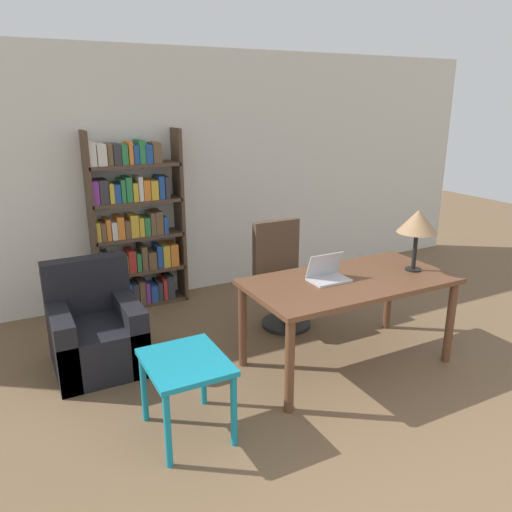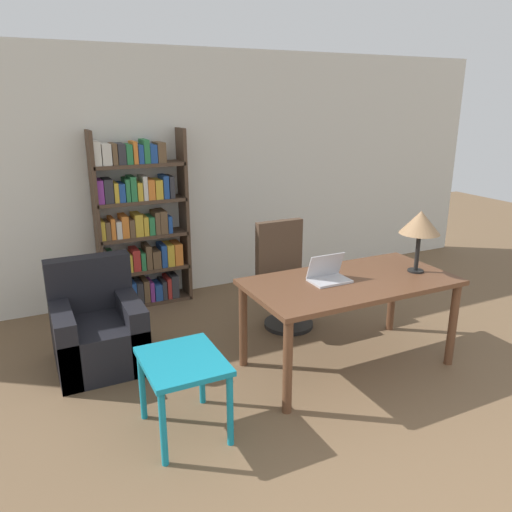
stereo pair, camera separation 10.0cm
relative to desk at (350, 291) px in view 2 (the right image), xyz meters
name	(u,v)px [view 2 (the right image)]	position (x,y,z in m)	size (l,w,h in m)	color
wall_back	(193,175)	(-0.53, 2.29, 0.68)	(8.00, 0.06, 2.70)	silver
desk	(350,291)	(0.00, 0.00, 0.00)	(1.70, 0.87, 0.77)	brown
laptop	(328,275)	(-0.18, 0.06, 0.14)	(0.32, 0.21, 0.22)	#B2B2B7
table_lamp	(420,223)	(0.62, -0.07, 0.51)	(0.33, 0.33, 0.53)	black
office_chair	(285,278)	(-0.07, 0.96, -0.19)	(0.52, 0.52, 1.03)	black
side_table_blue	(183,371)	(-1.52, -0.26, -0.21)	(0.51, 0.60, 0.55)	teal
armchair	(98,332)	(-1.88, 0.95, -0.39)	(0.71, 0.76, 0.88)	black
bookshelf	(139,228)	(-1.22, 2.10, 0.19)	(0.97, 0.28, 1.88)	#4C3828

